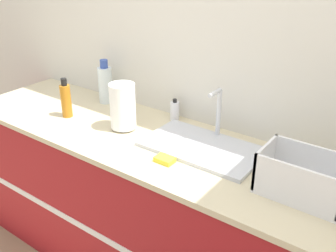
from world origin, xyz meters
TOP-DOWN VIEW (x-y plane):
  - wall_back at (0.00, 0.67)m, footprint 4.84×0.06m
  - counter_cabinet at (0.00, 0.32)m, footprint 2.46×0.66m
  - sink at (0.24, 0.38)m, footprint 0.58×0.34m
  - paper_towel_roll at (-0.23, 0.32)m, footprint 0.14×0.14m
  - dish_rack at (0.76, 0.29)m, footprint 0.34×0.21m
  - bottle_amber at (-0.60, 0.25)m, footprint 0.06×0.06m
  - bottle_clear at (-0.57, 0.54)m, footprint 0.09×0.09m
  - soap_dispenser at (-0.07, 0.58)m, footprint 0.05×0.05m
  - sponge at (0.16, 0.17)m, footprint 0.09×0.06m

SIDE VIEW (x-z plane):
  - counter_cabinet at x=0.00m, z-range 0.00..0.93m
  - sponge at x=0.16m, z-range 0.93..0.95m
  - sink at x=0.24m, z-range 0.81..1.08m
  - soap_dispenser at x=-0.07m, z-range 0.92..1.05m
  - dish_rack at x=0.76m, z-range 0.91..1.09m
  - bottle_amber at x=-0.60m, z-range 0.91..1.14m
  - bottle_clear at x=-0.57m, z-range 0.91..1.19m
  - paper_towel_roll at x=-0.23m, z-range 0.93..1.18m
  - wall_back at x=0.00m, z-range 0.00..2.60m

